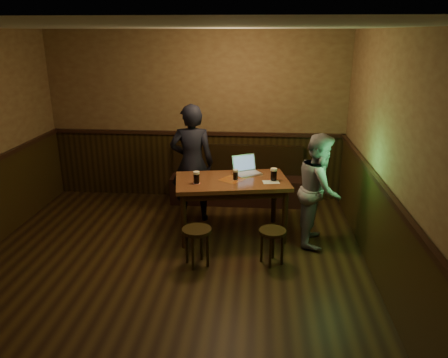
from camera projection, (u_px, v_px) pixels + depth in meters
name	position (u px, v px, depth m)	size (l,w,h in m)	color
room	(160.00, 182.00, 4.77)	(5.04, 6.04, 2.84)	black
bench	(237.00, 184.00, 7.39)	(2.20, 0.50, 0.95)	black
pub_table	(232.00, 187.00, 6.05)	(1.67, 1.14, 0.83)	#4F2E16
stool_left	(197.00, 236.00, 5.32)	(0.44, 0.44, 0.49)	black
stool_right	(272.00, 237.00, 5.37)	(0.39, 0.39, 0.46)	black
pint_left	(196.00, 177.00, 5.84)	(0.11, 0.11, 0.17)	maroon
pint_mid	(235.00, 175.00, 5.99)	(0.09, 0.09, 0.15)	maroon
pint_right	(274.00, 174.00, 5.95)	(0.12, 0.12, 0.18)	maroon
laptop	(246.00, 169.00, 6.27)	(0.46, 0.43, 0.26)	silver
menu	(271.00, 182.00, 5.91)	(0.22, 0.15, 0.00)	silver
person_suit	(192.00, 163.00, 6.51)	(0.65, 0.43, 1.79)	black
person_grey	(319.00, 189.00, 5.82)	(0.74, 0.58, 1.52)	gray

